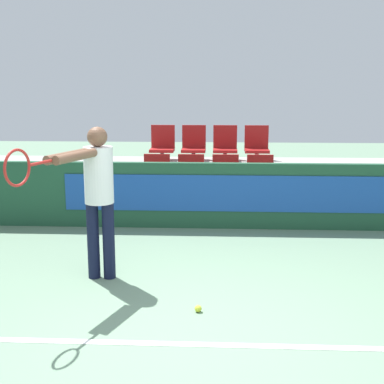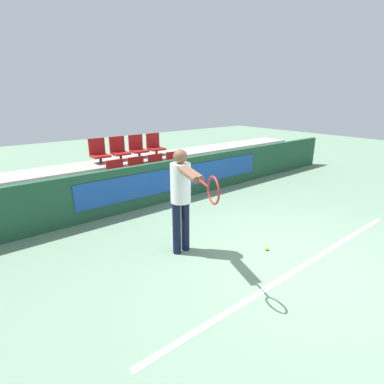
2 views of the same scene
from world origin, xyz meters
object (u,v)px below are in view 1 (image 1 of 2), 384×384
object	(u,v)px
stadium_chair_7	(257,145)
tennis_player	(95,188)
stadium_chair_4	(163,144)
stadium_chair_2	(225,176)
stadium_chair_1	(191,176)
stadium_chair_3	(260,176)
stadium_chair_0	(156,176)
tennis_ball	(198,309)
stadium_chair_5	(194,145)
stadium_chair_6	(225,145)

from	to	relation	value
stadium_chair_7	tennis_player	distance (m)	4.30
stadium_chair_4	tennis_player	bearing A→B (deg)	-94.49
stadium_chair_2	stadium_chair_1	bearing A→B (deg)	180.00
stadium_chair_1	stadium_chair_4	xyz separation A→B (m)	(-0.55, 0.97, 0.38)
stadium_chair_3	tennis_player	size ratio (longest dim) A/B	0.36
stadium_chair_4	stadium_chair_0	bearing A→B (deg)	-90.00
stadium_chair_3	stadium_chair_1	bearing A→B (deg)	180.00
stadium_chair_1	tennis_player	world-z (taller)	tennis_player
stadium_chair_3	tennis_ball	xyz separation A→B (m)	(-0.83, -3.65, -0.62)
stadium_chair_7	tennis_ball	distance (m)	4.79
stadium_chair_2	stadium_chair_0	bearing A→B (deg)	180.00
stadium_chair_1	stadium_chair_2	size ratio (longest dim) A/B	1.00
stadium_chair_7	stadium_chair_3	bearing A→B (deg)	-90.00
stadium_chair_5	tennis_ball	size ratio (longest dim) A/B	9.01
stadium_chair_5	stadium_chair_6	distance (m)	0.55
stadium_chair_4	stadium_chair_5	xyz separation A→B (m)	(0.55, 0.00, 0.00)
tennis_player	stadium_chair_3	bearing A→B (deg)	75.78
stadium_chair_4	tennis_player	distance (m)	3.86
stadium_chair_0	stadium_chair_2	xyz separation A→B (m)	(1.09, 0.00, 0.00)
stadium_chair_2	tennis_ball	xyz separation A→B (m)	(-0.28, -3.65, -0.62)
stadium_chair_6	tennis_ball	bearing A→B (deg)	-93.51
stadium_chair_1	tennis_ball	bearing A→B (deg)	-85.89
tennis_player	tennis_ball	size ratio (longest dim) A/B	24.93
stadium_chair_5	tennis_player	xyz separation A→B (m)	(-0.85, -3.84, -0.02)
stadium_chair_3	stadium_chair_6	bearing A→B (deg)	119.42
stadium_chair_0	stadium_chair_1	size ratio (longest dim) A/B	1.00
stadium_chair_5	tennis_ball	bearing A→B (deg)	-86.75
stadium_chair_1	stadium_chair_7	distance (m)	1.51
stadium_chair_4	stadium_chair_3	bearing A→B (deg)	-30.59
stadium_chair_1	stadium_chair_5	distance (m)	1.04
stadium_chair_3	stadium_chair_6	distance (m)	1.17
stadium_chair_1	stadium_chair_2	world-z (taller)	same
stadium_chair_3	tennis_ball	bearing A→B (deg)	-102.79
stadium_chair_2	stadium_chair_3	distance (m)	0.55
stadium_chair_1	stadium_chair_3	xyz separation A→B (m)	(1.09, 0.00, 0.00)
stadium_chair_7	stadium_chair_2	bearing A→B (deg)	-119.42
stadium_chair_0	stadium_chair_6	world-z (taller)	stadium_chair_6
stadium_chair_5	stadium_chair_4	bearing A→B (deg)	180.00
stadium_chair_4	tennis_ball	xyz separation A→B (m)	(0.81, -4.61, -1.00)
stadium_chair_4	tennis_ball	distance (m)	4.79
stadium_chair_4	stadium_chair_6	world-z (taller)	same
stadium_chair_4	stadium_chair_6	bearing A→B (deg)	0.00
stadium_chair_2	stadium_chair_6	xyz separation A→B (m)	(0.00, 0.97, 0.38)
stadium_chair_2	stadium_chair_3	size ratio (longest dim) A/B	1.00
stadium_chair_6	tennis_ball	distance (m)	4.73
stadium_chair_2	stadium_chair_3	world-z (taller)	same
stadium_chair_4	tennis_player	world-z (taller)	tennis_player
stadium_chair_1	stadium_chair_6	xyz separation A→B (m)	(0.55, 0.97, 0.38)
stadium_chair_4	stadium_chair_5	size ratio (longest dim) A/B	1.00
stadium_chair_1	stadium_chair_3	distance (m)	1.09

